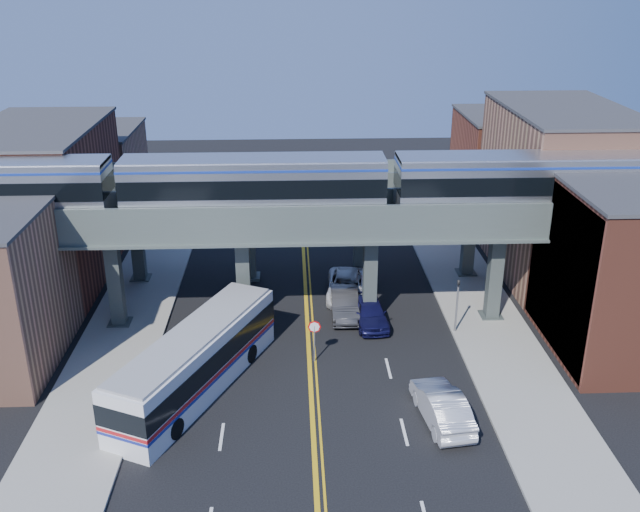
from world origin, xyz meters
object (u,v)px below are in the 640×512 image
object	(u,v)px
transit_train	(254,183)
car_parked_curb	(442,406)
transit_bus	(196,361)
car_lane_a	(370,312)
car_lane_d	(354,219)
car_lane_b	(345,303)
traffic_signal	(457,300)
car_lane_c	(347,287)
stop_sign	(314,334)

from	to	relation	value
transit_train	car_parked_curb	size ratio (longest dim) A/B	9.13
transit_bus	car_lane_a	world-z (taller)	transit_bus
car_lane_d	transit_train	bearing A→B (deg)	-115.76
car_lane_b	car_lane_d	xyz separation A→B (m)	(2.05, 16.88, -0.10)
traffic_signal	car_parked_curb	size ratio (longest dim) A/B	0.77
transit_train	car_lane_c	distance (m)	10.96
car_lane_a	car_lane_d	world-z (taller)	car_lane_a
transit_bus	car_parked_curb	distance (m)	13.13
car_lane_b	transit_train	bearing A→B (deg)	-170.18
transit_train	car_lane_b	xyz separation A→B (m)	(5.60, 0.90, -8.49)
stop_sign	car_parked_curb	size ratio (longest dim) A/B	0.50
traffic_signal	car_lane_a	xyz separation A→B (m)	(-5.19, 1.58, -1.47)
car_parked_curb	stop_sign	bearing A→B (deg)	-52.37
transit_bus	car_lane_c	world-z (taller)	transit_bus
car_lane_d	car_lane_b	bearing A→B (deg)	-99.39
car_lane_a	transit_bus	bearing A→B (deg)	-149.17
car_lane_a	car_lane_b	bearing A→B (deg)	134.48
transit_bus	car_lane_d	distance (m)	27.61
transit_bus	car_lane_a	size ratio (longest dim) A/B	2.69
transit_bus	car_lane_d	bearing A→B (deg)	2.28
traffic_signal	transit_bus	size ratio (longest dim) A/B	0.31
transit_bus	car_parked_curb	world-z (taller)	transit_bus
stop_sign	car_lane_d	world-z (taller)	stop_sign
stop_sign	car_lane_a	distance (m)	5.97
traffic_signal	transit_train	bearing A→B (deg)	170.78
car_lane_a	car_parked_curb	world-z (taller)	car_parked_curb
transit_train	car_parked_curb	xyz separation A→B (m)	(9.62, -11.11, -8.44)
car_lane_c	stop_sign	bearing A→B (deg)	-101.10
traffic_signal	transit_bus	xyz separation A→B (m)	(-15.34, -5.67, -0.58)
transit_train	car_lane_d	bearing A→B (deg)	66.71
transit_bus	car_lane_a	distance (m)	12.51
transit_train	car_lane_c	xyz separation A→B (m)	(5.94, 3.52, -8.51)
car_lane_c	car_parked_curb	world-z (taller)	car_parked_curb
transit_train	transit_bus	world-z (taller)	transit_train
transit_bus	car_parked_curb	size ratio (longest dim) A/B	2.46
transit_train	car_lane_a	distance (m)	11.09
transit_train	car_lane_b	bearing A→B (deg)	9.10
car_lane_a	car_lane_c	world-z (taller)	car_lane_a
transit_bus	car_lane_b	bearing A→B (deg)	-20.16
car_lane_a	car_parked_curb	bearing A→B (deg)	-81.60
car_lane_c	car_lane_d	world-z (taller)	car_lane_c
car_lane_b	car_lane_d	bearing A→B (deg)	83.81
traffic_signal	car_lane_b	world-z (taller)	traffic_signal
stop_sign	car_lane_d	size ratio (longest dim) A/B	0.53
transit_train	transit_bus	distance (m)	11.21
car_lane_a	car_lane_d	size ratio (longest dim) A/B	0.98
transit_train	stop_sign	world-z (taller)	transit_train
car_lane_b	car_parked_curb	xyz separation A→B (m)	(4.02, -12.01, 0.05)
stop_sign	car_lane_a	size ratio (longest dim) A/B	0.54
stop_sign	car_lane_c	world-z (taller)	stop_sign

